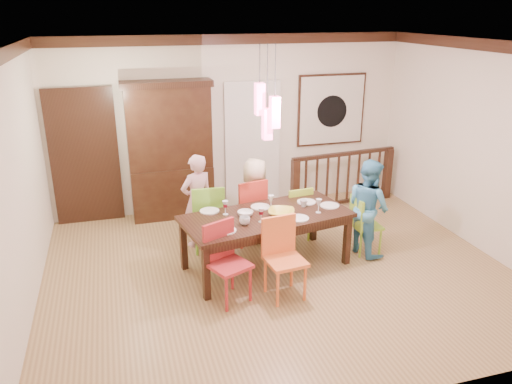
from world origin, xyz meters
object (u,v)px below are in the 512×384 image
object	(u,v)px
dining_table	(266,220)
chair_far_left	(207,212)
china_hutch	(170,151)
person_end_right	(368,207)
balustrade	(343,178)
person_far_mid	(255,200)
person_far_left	(197,201)
chair_end_right	(367,221)

from	to	relation	value
dining_table	chair_far_left	xyz separation A→B (m)	(-0.65, 0.74, -0.10)
dining_table	china_hutch	size ratio (longest dim) A/B	1.04
dining_table	person_end_right	bearing A→B (deg)	-9.57
balustrade	person_far_mid	world-z (taller)	person_far_mid
china_hutch	person_end_right	bearing A→B (deg)	-40.93
balustrade	person_end_right	bearing A→B (deg)	-110.84
person_far_left	person_far_mid	xyz separation A→B (m)	(0.84, -0.09, -0.05)
person_far_left	person_far_mid	world-z (taller)	person_far_left
chair_end_right	china_hutch	bearing A→B (deg)	49.56
dining_table	person_far_mid	world-z (taller)	person_far_mid
balustrade	person_far_mid	xyz separation A→B (m)	(-1.88, -0.97, 0.14)
china_hutch	dining_table	bearing A→B (deg)	-65.77
balustrade	person_far_left	xyz separation A→B (m)	(-2.72, -0.88, 0.19)
dining_table	person_far_left	xyz separation A→B (m)	(-0.76, 0.91, 0.02)
dining_table	person_far_left	distance (m)	1.18
chair_end_right	balustrade	size ratio (longest dim) A/B	0.42
dining_table	balustrade	size ratio (longest dim) A/B	1.16
china_hutch	balustrade	xyz separation A→B (m)	(2.93, -0.35, -0.63)
chair_far_left	balustrade	size ratio (longest dim) A/B	0.50
china_hutch	chair_end_right	bearing A→B (deg)	-40.94
balustrade	person_far_mid	size ratio (longest dim) A/B	1.57
chair_end_right	person_far_mid	size ratio (longest dim) A/B	0.65
person_end_right	person_far_left	bearing A→B (deg)	55.33
chair_far_left	person_far_left	distance (m)	0.24
china_hutch	balustrade	size ratio (longest dim) A/B	1.12
chair_far_left	person_far_mid	size ratio (longest dim) A/B	0.78
chair_far_left	person_far_mid	distance (m)	0.74
chair_far_left	balustrade	world-z (taller)	chair_far_left
chair_end_right	person_far_left	bearing A→B (deg)	68.71
balustrade	person_far_mid	distance (m)	2.12
person_far_mid	balustrade	bearing A→B (deg)	177.79
person_end_right	person_far_mid	bearing A→B (deg)	47.14
china_hutch	person_far_left	distance (m)	1.32
chair_far_left	china_hutch	size ratio (longest dim) A/B	0.44
balustrade	person_end_right	distance (m)	1.85
dining_table	person_far_left	bearing A→B (deg)	119.66
person_far_mid	person_end_right	xyz separation A→B (m)	(1.40, -0.81, 0.05)
chair_far_left	chair_end_right	bearing A→B (deg)	165.37
chair_far_left	person_far_left	xyz separation A→B (m)	(-0.11, 0.17, 0.12)
person_end_right	china_hutch	bearing A→B (deg)	36.20
dining_table	china_hutch	bearing A→B (deg)	104.18
dining_table	chair_end_right	distance (m)	1.50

